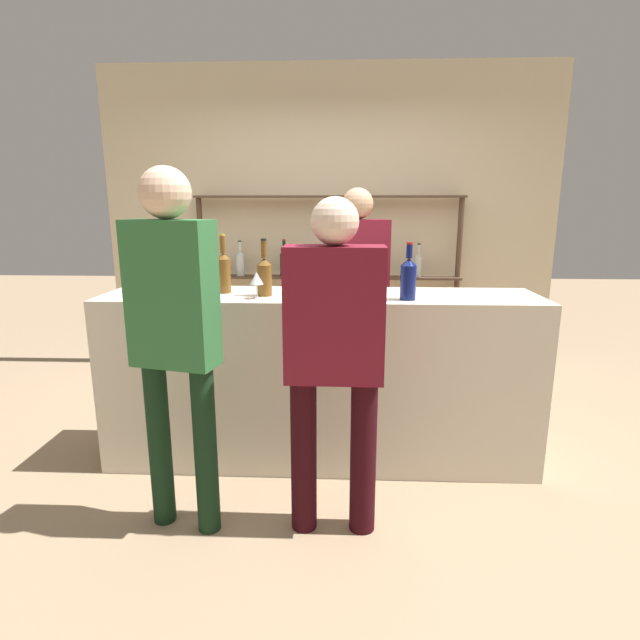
# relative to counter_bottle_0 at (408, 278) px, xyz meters

# --- Properties ---
(ground_plane) EXTENTS (16.00, 16.00, 0.00)m
(ground_plane) POSITION_rel_counter_bottle_0_xyz_m (-0.50, 0.15, -1.17)
(ground_plane) COLOR #9E8466
(bar_counter) EXTENTS (2.59, 0.57, 1.05)m
(bar_counter) POSITION_rel_counter_bottle_0_xyz_m (-0.50, 0.15, -0.65)
(bar_counter) COLOR beige
(bar_counter) RESTS_ON ground_plane
(back_wall) EXTENTS (4.19, 0.12, 2.80)m
(back_wall) POSITION_rel_counter_bottle_0_xyz_m (-0.50, 2.04, 0.23)
(back_wall) COLOR beige
(back_wall) RESTS_ON ground_plane
(back_shelf) EXTENTS (2.43, 0.18, 1.65)m
(back_shelf) POSITION_rel_counter_bottle_0_xyz_m (-0.51, 1.86, -0.06)
(back_shelf) COLOR #4C3828
(back_shelf) RESTS_ON ground_plane
(counter_bottle_0) EXTENTS (0.09, 0.09, 0.32)m
(counter_bottle_0) POSITION_rel_counter_bottle_0_xyz_m (0.00, 0.00, 0.00)
(counter_bottle_0) COLOR #0F1956
(counter_bottle_0) RESTS_ON bar_counter
(counter_bottle_1) EXTENTS (0.09, 0.09, 0.33)m
(counter_bottle_1) POSITION_rel_counter_bottle_0_xyz_m (-0.82, 0.09, -0.00)
(counter_bottle_1) COLOR brown
(counter_bottle_1) RESTS_ON bar_counter
(counter_bottle_2) EXTENTS (0.08, 0.08, 0.35)m
(counter_bottle_2) POSITION_rel_counter_bottle_0_xyz_m (-1.08, 0.18, 0.01)
(counter_bottle_2) COLOR brown
(counter_bottle_2) RESTS_ON bar_counter
(wine_glass) EXTENTS (0.08, 0.08, 0.15)m
(wine_glass) POSITION_rel_counter_bottle_0_xyz_m (-0.85, -0.01, -0.01)
(wine_glass) COLOR silver
(wine_glass) RESTS_ON bar_counter
(cork_jar) EXTENTS (0.13, 0.13, 0.15)m
(cork_jar) POSITION_rel_counter_bottle_0_xyz_m (-0.50, 0.03, -0.05)
(cork_jar) COLOR silver
(cork_jar) RESTS_ON bar_counter
(customer_left) EXTENTS (0.42, 0.26, 1.73)m
(customer_left) POSITION_rel_counter_bottle_0_xyz_m (-1.13, -0.59, -0.13)
(customer_left) COLOR black
(customer_left) RESTS_ON ground_plane
(customer_center) EXTENTS (0.45, 0.21, 1.60)m
(customer_center) POSITION_rel_counter_bottle_0_xyz_m (-0.40, -0.58, -0.24)
(customer_center) COLOR black
(customer_center) RESTS_ON ground_plane
(server_behind_counter) EXTENTS (0.48, 0.31, 1.69)m
(server_behind_counter) POSITION_rel_counter_bottle_0_xyz_m (-0.26, 0.86, -0.18)
(server_behind_counter) COLOR black
(server_behind_counter) RESTS_ON ground_plane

